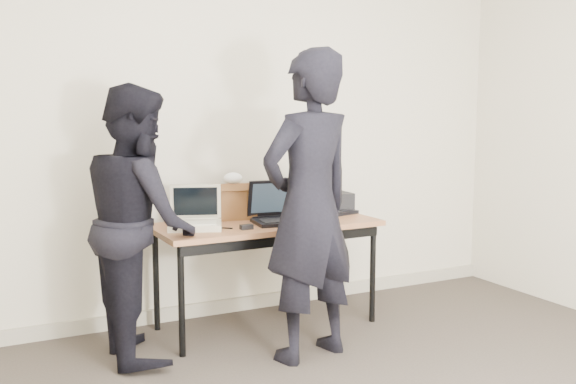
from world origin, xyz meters
TOP-DOWN VIEW (x-y plane):
  - room at (0.00, 0.00)m, footprint 4.60×4.60m
  - desk at (0.06, 1.84)m, footprint 1.51×0.68m
  - laptop_beige at (-0.43, 1.87)m, footprint 0.42×0.42m
  - laptop_center at (0.13, 1.82)m, footprint 0.39×0.38m
  - laptop_right at (0.58, 2.02)m, footprint 0.44×0.43m
  - leather_satchel at (-0.12, 2.06)m, footprint 0.38×0.23m
  - tissue at (-0.09, 2.07)m, footprint 0.13×0.10m
  - equipment_box at (0.69, 2.03)m, footprint 0.26×0.22m
  - power_brick at (-0.16, 1.67)m, footprint 0.08×0.05m
  - cables at (0.16, 1.86)m, footprint 1.15×0.43m
  - person_typist at (0.05, 1.23)m, footprint 0.75×0.58m
  - person_observer at (-0.82, 1.73)m, footprint 0.63×0.80m
  - baseboard at (0.00, 2.23)m, footprint 4.50×0.03m

SIDE VIEW (x-z plane):
  - baseboard at x=0.00m, z-range 0.00..0.10m
  - desk at x=0.06m, z-range 0.30..1.02m
  - cables at x=0.16m, z-range 0.72..0.73m
  - power_brick at x=-0.16m, z-range 0.72..0.75m
  - laptop_beige at x=-0.43m, z-range 0.64..0.91m
  - laptop_right at x=0.58m, z-range 0.65..0.92m
  - laptop_center at x=0.13m, z-range 0.64..0.92m
  - equipment_box at x=0.69m, z-range 0.72..0.86m
  - person_observer at x=-0.82m, z-range 0.00..1.62m
  - leather_satchel at x=-0.12m, z-range 0.72..0.97m
  - person_typist at x=0.05m, z-range 0.00..1.82m
  - tissue at x=-0.09m, z-range 0.97..1.04m
  - room at x=0.00m, z-range -0.05..2.75m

